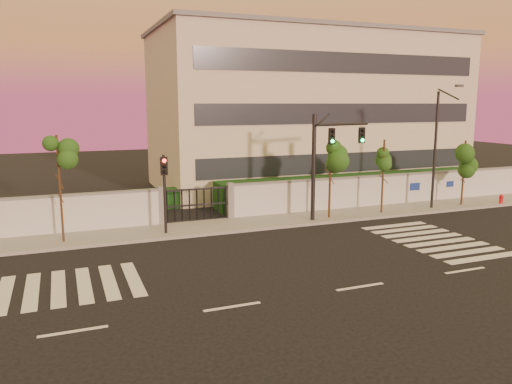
{
  "coord_description": "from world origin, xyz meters",
  "views": [
    {
      "loc": [
        -10.04,
        -14.91,
        6.7
      ],
      "look_at": [
        -1.77,
        6.0,
        2.7
      ],
      "focal_mm": 35.0,
      "sensor_mm": 36.0,
      "label": 1
    }
  ],
  "objects": [
    {
      "name": "street_tree_c",
      "position": [
        -10.1,
        10.11,
        3.87
      ],
      "size": [
        1.36,
        1.08,
        5.26
      ],
      "color": "#382314",
      "rests_on": "ground"
    },
    {
      "name": "traffic_signal_main",
      "position": [
        3.95,
        9.72,
        3.87
      ],
      "size": [
        3.85,
        0.98,
        6.13
      ],
      "rotation": [
        0.0,
        0.0,
        0.22
      ],
      "color": "black",
      "rests_on": "ground"
    },
    {
      "name": "sidewalk",
      "position": [
        0.0,
        10.5,
        0.07
      ],
      "size": [
        60.0,
        3.0,
        0.15
      ],
      "primitive_type": "cube",
      "color": "gray",
      "rests_on": "ground"
    },
    {
      "name": "street_tree_d",
      "position": [
        4.38,
        9.94,
        3.87
      ],
      "size": [
        1.6,
        1.27,
        5.26
      ],
      "color": "#382314",
      "rests_on": "ground"
    },
    {
      "name": "traffic_signal_secondary",
      "position": [
        -5.22,
        9.85,
        2.64
      ],
      "size": [
        0.32,
        0.33,
        4.16
      ],
      "rotation": [
        0.0,
        0.0,
        -0.28
      ],
      "color": "black",
      "rests_on": "ground"
    },
    {
      "name": "street_tree_f",
      "position": [
        14.33,
        10.0,
        3.21
      ],
      "size": [
        1.49,
        1.19,
        4.35
      ],
      "color": "#382314",
      "rests_on": "ground"
    },
    {
      "name": "road_markings",
      "position": [
        -1.58,
        3.76,
        0.01
      ],
      "size": [
        57.0,
        7.62,
        0.02
      ],
      "color": "silver",
      "rests_on": "ground"
    },
    {
      "name": "street_tree_e",
      "position": [
        8.02,
        9.94,
        3.37
      ],
      "size": [
        1.51,
        1.2,
        4.58
      ],
      "color": "#382314",
      "rests_on": "ground"
    },
    {
      "name": "hedge_row",
      "position": [
        1.17,
        14.74,
        0.82
      ],
      "size": [
        41.0,
        4.25,
        1.8
      ],
      "color": "#103515",
      "rests_on": "ground"
    },
    {
      "name": "streetlight_east",
      "position": [
        11.82,
        9.77,
        4.2
      ],
      "size": [
        0.46,
        1.87,
        7.78
      ],
      "color": "black",
      "rests_on": "ground"
    },
    {
      "name": "institutional_building",
      "position": [
        9.0,
        21.99,
        6.16
      ],
      "size": [
        24.4,
        12.4,
        12.25
      ],
      "color": "beige",
      "rests_on": "ground"
    },
    {
      "name": "ground",
      "position": [
        0.0,
        0.0,
        0.0
      ],
      "size": [
        120.0,
        120.0,
        0.0
      ],
      "primitive_type": "plane",
      "color": "black",
      "rests_on": "ground"
    },
    {
      "name": "fire_hydrant",
      "position": [
        17.08,
        9.34,
        0.38
      ],
      "size": [
        0.3,
        0.29,
        0.77
      ],
      "rotation": [
        0.0,
        0.0,
        -0.19
      ],
      "color": "red",
      "rests_on": "ground"
    },
    {
      "name": "perimeter_wall",
      "position": [
        0.1,
        12.0,
        1.07
      ],
      "size": [
        60.0,
        0.36,
        2.2
      ],
      "color": "silver",
      "rests_on": "ground"
    }
  ]
}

